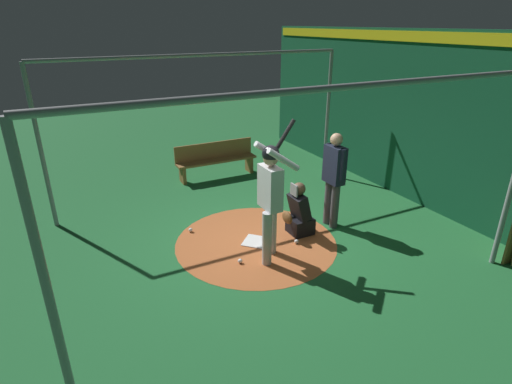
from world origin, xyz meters
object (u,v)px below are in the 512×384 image
at_px(baseball_1, 240,261).
at_px(baseball_2, 191,230).
at_px(batter, 271,191).
at_px(baseball_0, 296,242).
at_px(catcher, 299,214).
at_px(umpire, 334,175).
at_px(bench, 216,159).
at_px(home_plate, 256,241).

xyz_separation_m(baseball_1, baseball_2, (0.37, -1.35, 0.00)).
distance_m(batter, baseball_1, 1.24).
bearing_deg(baseball_0, catcher, -126.48).
height_order(catcher, umpire, umpire).
distance_m(bench, baseball_2, 2.95).
bearing_deg(catcher, baseball_2, -28.16).
bearing_deg(umpire, home_plate, -1.86).
bearing_deg(baseball_2, catcher, 151.84).
bearing_deg(home_plate, bench, -100.17).
relative_size(home_plate, baseball_1, 5.68).
bearing_deg(bench, home_plate, 79.83).
height_order(catcher, baseball_0, catcher).
bearing_deg(catcher, baseball_0, 53.52).
bearing_deg(batter, catcher, -150.19).
height_order(home_plate, catcher, catcher).
height_order(umpire, baseball_1, umpire).
distance_m(catcher, umpire, 0.95).
xyz_separation_m(batter, baseball_1, (0.50, -0.06, -1.13)).
distance_m(batter, baseball_0, 1.30).
bearing_deg(catcher, bench, -86.28).
relative_size(home_plate, baseball_2, 5.68).
bearing_deg(bench, batter, 80.85).
xyz_separation_m(batter, bench, (-0.63, -3.92, -0.72)).
bearing_deg(baseball_1, bench, -106.41).
distance_m(home_plate, batter, 1.28).
distance_m(batter, catcher, 1.26).
height_order(baseball_0, baseball_2, same).
height_order(batter, catcher, batter).
bearing_deg(batter, bench, -99.15).
bearing_deg(umpire, baseball_2, -20.50).
bearing_deg(umpire, baseball_0, 18.57).
distance_m(batter, baseball_2, 2.01).
height_order(batter, baseball_1, batter).
distance_m(catcher, bench, 3.43).
bearing_deg(batter, umpire, -162.42).
distance_m(baseball_1, baseball_2, 1.40).
height_order(catcher, bench, catcher).
distance_m(home_plate, catcher, 0.91).
bearing_deg(bench, umpire, 105.43).
distance_m(umpire, baseball_2, 2.79).
relative_size(bench, baseball_0, 26.98).
distance_m(baseball_0, baseball_1, 1.14).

